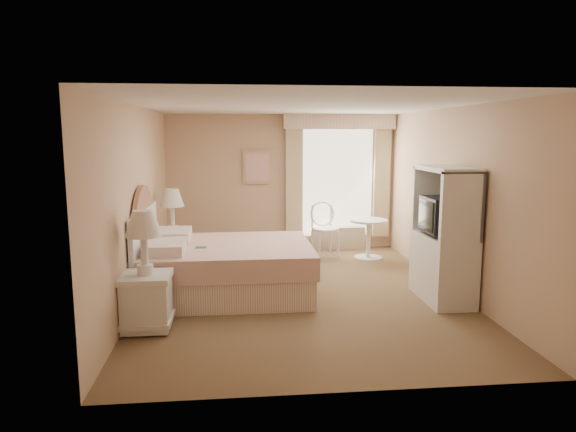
{
  "coord_description": "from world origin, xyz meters",
  "views": [
    {
      "loc": [
        -0.85,
        -6.68,
        2.13
      ],
      "look_at": [
        -0.13,
        0.3,
        1.02
      ],
      "focal_mm": 32.0,
      "sensor_mm": 36.0,
      "label": 1
    }
  ],
  "objects": [
    {
      "name": "framed_art",
      "position": [
        -0.45,
        2.71,
        1.55
      ],
      "size": [
        0.52,
        0.04,
        0.62
      ],
      "color": "tan",
      "rests_on": "room"
    },
    {
      "name": "nightstand_near",
      "position": [
        -1.84,
        -1.14,
        0.49
      ],
      "size": [
        0.54,
        0.54,
        1.31
      ],
      "color": "silver",
      "rests_on": "room"
    },
    {
      "name": "window",
      "position": [
        1.05,
        2.65,
        1.34
      ],
      "size": [
        2.05,
        0.22,
        2.51
      ],
      "color": "white",
      "rests_on": "room"
    },
    {
      "name": "cafe_chair",
      "position": [
        0.7,
        2.16,
        0.56
      ],
      "size": [
        0.55,
        0.55,
        0.96
      ],
      "rotation": [
        0.0,
        0.0,
        0.22
      ],
      "color": "silver",
      "rests_on": "room"
    },
    {
      "name": "nightstand_far",
      "position": [
        -1.84,
        1.36,
        0.48
      ],
      "size": [
        0.53,
        0.53,
        1.28
      ],
      "color": "silver",
      "rests_on": "room"
    },
    {
      "name": "room",
      "position": [
        0.0,
        0.0,
        1.25
      ],
      "size": [
        4.21,
        5.51,
        2.51
      ],
      "color": "brown",
      "rests_on": "ground"
    },
    {
      "name": "bed",
      "position": [
        -1.11,
        0.07,
        0.38
      ],
      "size": [
        2.29,
        1.8,
        1.6
      ],
      "color": "tan",
      "rests_on": "room"
    },
    {
      "name": "round_table",
      "position": [
        1.43,
        1.83,
        0.46
      ],
      "size": [
        0.65,
        0.65,
        0.69
      ],
      "color": "silver",
      "rests_on": "room"
    },
    {
      "name": "armoire",
      "position": [
        1.81,
        -0.47,
        0.72
      ],
      "size": [
        0.52,
        1.04,
        1.74
      ],
      "color": "silver",
      "rests_on": "room"
    }
  ]
}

